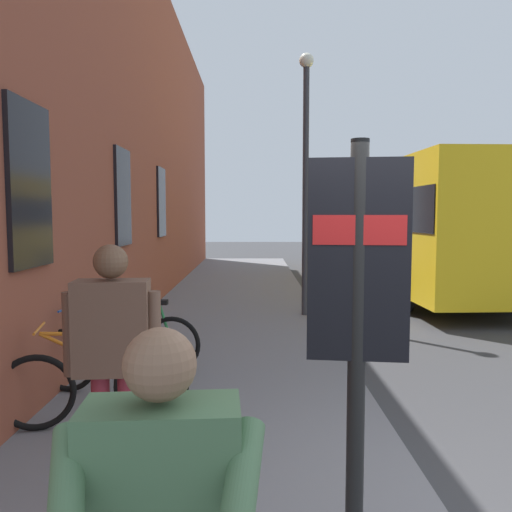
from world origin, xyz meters
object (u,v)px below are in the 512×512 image
bicycle_end_of_row (96,385)px  bicycle_nearest_sign (132,342)px  transit_info_sign (358,288)px  pedestrian_near_bus (113,344)px  city_bus (407,221)px  street_lamp (306,162)px  bicycle_mid_rack (112,360)px

bicycle_end_of_row → bicycle_nearest_sign: same height
bicycle_nearest_sign → transit_info_sign: 4.32m
bicycle_end_of_row → pedestrian_near_bus: size_ratio=0.97×
city_bus → bicycle_end_of_row: bearing=149.0°
transit_info_sign → pedestrian_near_bus: transit_info_sign is taller
bicycle_end_of_row → street_lamp: (5.34, -2.50, 2.63)m
transit_info_sign → street_lamp: street_lamp is taller
bicycle_end_of_row → city_bus: city_bus is taller
pedestrian_near_bus → bicycle_nearest_sign: bearing=11.1°
bicycle_nearest_sign → transit_info_sign: (-3.57, -2.11, 1.21)m
pedestrian_near_bus → city_bus: bearing=-26.1°
transit_info_sign → city_bus: city_bus is taller
bicycle_mid_rack → transit_info_sign: bearing=-142.5°
city_bus → street_lamp: (-4.29, 3.30, 1.22)m
bicycle_nearest_sign → street_lamp: 5.21m
transit_info_sign → pedestrian_near_bus: (0.76, 1.56, -0.50)m
transit_info_sign → city_bus: bearing=-17.9°
bicycle_nearest_sign → pedestrian_near_bus: pedestrian_near_bus is taller
bicycle_nearest_sign → transit_info_sign: bearing=-149.4°
transit_info_sign → bicycle_nearest_sign: bearing=30.6°
bicycle_mid_rack → bicycle_nearest_sign: (0.78, -0.03, 0.00)m
bicycle_nearest_sign → street_lamp: street_lamp is taller
bicycle_nearest_sign → pedestrian_near_bus: 2.95m
city_bus → street_lamp: street_lamp is taller
city_bus → bicycle_mid_rack: bearing=146.1°
bicycle_mid_rack → street_lamp: street_lamp is taller
bicycle_end_of_row → bicycle_mid_rack: (0.86, 0.09, 0.00)m
city_bus → street_lamp: size_ratio=2.08×
bicycle_end_of_row → city_bus: bearing=-31.0°
bicycle_mid_rack → city_bus: size_ratio=0.17×
pedestrian_near_bus → transit_info_sign: bearing=-115.9°
street_lamp → pedestrian_near_bus: bearing=162.9°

